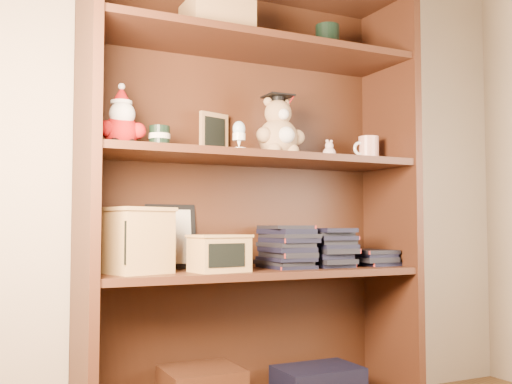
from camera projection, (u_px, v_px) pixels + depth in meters
bookcase at (249, 204)px, 2.14m from camera, size 1.20×0.35×1.60m
shelf_lower at (256, 273)px, 2.08m from camera, size 1.14×0.33×0.02m
shelf_upper at (256, 159)px, 2.11m from camera, size 1.14×0.33×0.02m
santa_plush at (122, 123)px, 1.90m from camera, size 0.15×0.11×0.21m
teachers_tin at (159, 138)px, 1.96m from camera, size 0.07×0.07×0.08m
chalkboard_plaque at (214, 136)px, 2.17m from camera, size 0.12×0.09×0.16m
egg_cup at (239, 135)px, 2.00m from camera, size 0.05×0.05×0.10m
grad_teddy_bear at (279, 132)px, 2.15m from camera, size 0.19×0.16×0.23m
pink_figurine at (329, 152)px, 2.24m from camera, size 0.05×0.05×0.08m
teacher_mug at (368, 149)px, 2.32m from camera, size 0.11×0.08×0.10m
certificate_frame at (171, 237)px, 2.10m from camera, size 0.18×0.05×0.23m
treats_box at (135, 240)px, 1.91m from camera, size 0.24×0.24×0.21m
pencils_box at (219, 253)px, 1.96m from camera, size 0.20×0.16×0.12m
book_stack_left at (285, 246)px, 2.14m from camera, size 0.14×0.20×0.16m
book_stack_mid at (326, 247)px, 2.21m from camera, size 0.14×0.20×0.14m
book_stack_right at (371, 257)px, 2.30m from camera, size 0.14×0.20×0.06m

